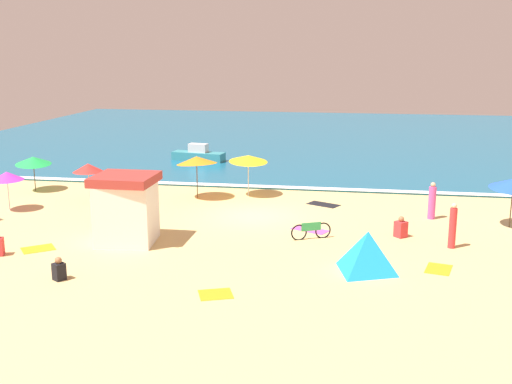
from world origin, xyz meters
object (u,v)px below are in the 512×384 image
parked_bicycle (311,230)px  beachgoer_3 (129,198)px  beach_tent (368,251)px  beachgoer_5 (432,202)px  beachgoer_2 (401,228)px  lifeguard_cabana (126,208)px  beach_umbrella_3 (248,158)px  beach_umbrella_1 (7,176)px  beachgoer_7 (59,270)px  beach_umbrella_4 (197,160)px  beach_umbrella_0 (88,168)px  small_boat_0 (198,155)px  beach_umbrella_2 (33,160)px  beachgoer_4 (453,227)px

parked_bicycle → beachgoer_3: (-9.24, 2.72, 0.43)m
beach_tent → beachgoer_5: (3.08, 7.75, 0.09)m
beachgoer_2 → beachgoer_3: 13.19m
beachgoer_3 → lifeguard_cabana: bearing=-70.0°
beachgoer_5 → beach_umbrella_3: bearing=161.3°
beach_umbrella_1 → beachgoer_7: 11.24m
beach_umbrella_4 → beach_tent: (9.09, -9.94, -1.37)m
beachgoer_3 → beachgoer_7: bearing=-84.7°
beach_umbrella_4 → beachgoer_5: (12.17, -2.18, -1.27)m
beach_umbrella_0 → beachgoer_2: size_ratio=2.19×
beach_umbrella_0 → small_boat_0: size_ratio=0.52×
beach_umbrella_2 → small_boat_0: bearing=57.0°
beach_umbrella_3 → beachgoer_7: bearing=-107.3°
lifeguard_cabana → beachgoer_3: (-1.63, 4.49, -0.67)m
beachgoer_2 → beachgoer_4: 2.36m
lifeguard_cabana → beachgoer_5: (13.04, 5.99, -0.64)m
beach_umbrella_2 → beach_tent: beach_umbrella_2 is taller
beach_umbrella_1 → beach_umbrella_3: bearing=24.4°
beach_umbrella_1 → beach_umbrella_4: size_ratio=0.65×
beach_umbrella_0 → beachgoer_3: beach_umbrella_0 is taller
beach_umbrella_4 → beach_tent: size_ratio=1.14×
beach_umbrella_2 → beach_umbrella_3: bearing=3.6°
lifeguard_cabana → beachgoer_5: bearing=24.7°
beach_umbrella_4 → beachgoer_5: bearing=-10.2°
lifeguard_cabana → beachgoer_4: 13.50m
beachgoer_3 → small_boat_0: 14.55m
beachgoer_4 → beach_umbrella_2: bearing=162.7°
beachgoer_4 → beach_umbrella_0: bearing=164.2°
beachgoer_2 → small_boat_0: small_boat_0 is taller
beach_umbrella_0 → beachgoer_5: size_ratio=1.14×
lifeguard_cabana → beach_umbrella_1: 8.84m
beach_umbrella_2 → beachgoer_7: 15.36m
beach_umbrella_3 → small_boat_0: bearing=119.0°
lifeguard_cabana → beach_tent: (9.96, -1.77, -0.73)m
beach_tent → beachgoer_5: size_ratio=1.53×
beach_umbrella_0 → beach_umbrella_2: (-4.15, 1.82, -0.05)m
beach_umbrella_4 → beachgoer_7: 12.97m
beach_umbrella_0 → beachgoer_2: (16.09, -3.94, -1.42)m
parked_bicycle → beachgoer_4: 5.82m
beach_umbrella_4 → beach_umbrella_1: bearing=-154.8°
lifeguard_cabana → small_boat_0: bearing=95.8°
beach_umbrella_3 → beachgoer_4: bearing=-38.0°
beach_umbrella_4 → beach_tent: bearing=-47.5°
beachgoer_5 → beach_umbrella_0: bearing=177.9°
beach_umbrella_3 → beach_tent: size_ratio=1.06×
parked_bicycle → beachgoer_4: bearing=-2.7°
beachgoer_3 → beachgoer_4: bearing=-11.3°
beach_umbrella_2 → beachgoer_5: (21.87, -2.45, -0.92)m
beach_umbrella_4 → beachgoer_3: 4.64m
lifeguard_cabana → beach_umbrella_1: lifeguard_cabana is taller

